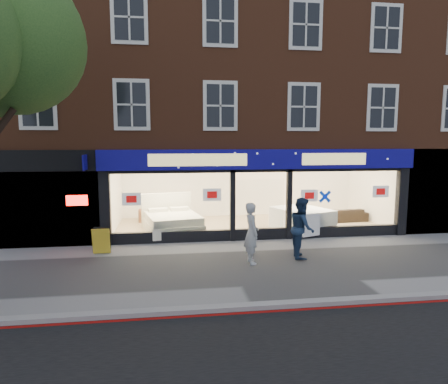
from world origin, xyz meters
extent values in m
plane|color=gray|center=(0.00, 0.00, 0.00)|extent=(120.00, 120.00, 0.00)
cube|color=#8C0A07|center=(0.00, -3.10, 0.01)|extent=(60.00, 0.10, 0.01)
cube|color=gray|center=(0.00, -2.90, 0.06)|extent=(60.00, 0.25, 0.12)
cube|color=tan|center=(0.00, 5.25, 0.05)|extent=(11.00, 4.50, 0.10)
cube|color=brown|center=(0.00, 7.00, 6.65)|extent=(19.00, 8.00, 6.70)
cube|color=#0E0882|center=(0.00, 2.88, 2.95)|extent=(11.40, 0.28, 0.70)
cube|color=black|center=(0.00, 3.08, 0.20)|extent=(11.00, 0.18, 0.40)
cube|color=black|center=(-5.50, 3.05, 1.30)|extent=(0.35, 0.30, 2.60)
cube|color=black|center=(5.50, 3.05, 1.30)|extent=(0.35, 0.30, 2.60)
cube|color=white|center=(-3.25, 3.00, 1.45)|extent=(4.20, 0.02, 2.10)
cube|color=white|center=(3.25, 3.00, 1.45)|extent=(4.20, 0.02, 2.10)
cube|color=white|center=(0.00, 3.25, 1.15)|extent=(1.80, 0.02, 2.10)
cube|color=silver|center=(0.00, 7.50, 1.30)|extent=(11.00, 0.20, 2.60)
cube|color=#FFEAC6|center=(0.00, 5.25, 2.60)|extent=(11.00, 4.50, 0.12)
cube|color=black|center=(-7.60, 3.30, 1.65)|extent=(3.80, 0.60, 3.30)
cube|color=#FF140C|center=(-6.40, 2.95, 1.60)|extent=(0.70, 0.04, 0.35)
cube|color=black|center=(7.50, 3.20, 1.65)|extent=(4.00, 0.40, 3.30)
cube|color=white|center=(-3.17, 4.25, 0.30)|extent=(2.37, 2.64, 0.40)
cube|color=white|center=(-3.17, 4.25, 0.65)|extent=(2.28, 2.53, 0.29)
cube|color=white|center=(-3.41, 5.44, 0.79)|extent=(2.03, 0.52, 1.38)
cube|color=white|center=(-3.76, 4.98, 0.86)|extent=(0.80, 0.51, 0.14)
cube|color=white|center=(-2.91, 5.15, 0.86)|extent=(0.80, 0.51, 0.14)
cube|color=brown|center=(-4.40, 6.42, 0.38)|extent=(0.45, 0.45, 0.55)
cube|color=white|center=(1.90, 4.00, 0.24)|extent=(2.35, 2.60, 0.28)
cube|color=white|center=(1.90, 4.00, 0.52)|extent=(2.35, 2.60, 0.28)
cube|color=white|center=(1.90, 4.00, 0.80)|extent=(2.35, 2.60, 0.28)
imported|color=black|center=(4.31, 5.34, 0.38)|extent=(1.98, 0.92, 0.56)
cube|color=yellow|center=(-5.48, 1.97, 0.43)|extent=(0.56, 0.36, 0.85)
imported|color=#AEB2B6|center=(-0.93, 0.31, 0.91)|extent=(0.49, 0.69, 1.81)
imported|color=#1B2F4E|center=(0.73, 0.66, 0.94)|extent=(0.86, 1.02, 1.88)
camera|label=1|loc=(-3.35, -10.94, 3.60)|focal=32.00mm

